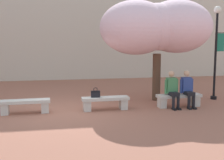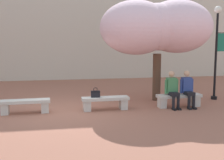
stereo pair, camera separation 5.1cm
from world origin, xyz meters
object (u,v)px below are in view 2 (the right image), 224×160
at_px(stone_bench_near_west, 25,104).
at_px(handbag, 95,94).
at_px(person_seated_left, 172,88).
at_px(cherry_tree_main, 157,27).
at_px(stone_bench_near_east, 179,99).
at_px(lamp_post_with_banner, 217,44).
at_px(person_seated_right, 188,88).
at_px(stone_bench_center, 105,101).

height_order(stone_bench_near_west, handbag, handbag).
bearing_deg(person_seated_left, handbag, 178.54).
bearing_deg(cherry_tree_main, stone_bench_near_east, -73.90).
bearing_deg(handbag, person_seated_left, -1.46).
distance_m(stone_bench_near_west, lamp_post_with_banner, 7.54).
bearing_deg(cherry_tree_main, person_seated_right, -64.44).
distance_m(stone_bench_near_east, handbag, 3.00).
relative_size(stone_bench_near_west, person_seated_left, 1.25).
distance_m(stone_bench_near_east, person_seated_left, 0.49).
xyz_separation_m(handbag, cherry_tree_main, (2.59, 1.37, 2.26)).
relative_size(person_seated_right, lamp_post_with_banner, 0.35).
xyz_separation_m(stone_bench_near_west, handbag, (2.31, 0.02, 0.28)).
height_order(stone_bench_near_east, person_seated_right, person_seated_right).
bearing_deg(lamp_post_with_banner, stone_bench_near_west, -171.89).
xyz_separation_m(person_seated_right, cherry_tree_main, (-0.69, 1.44, 2.14)).
bearing_deg(stone_bench_near_east, lamp_post_with_banner, 28.23).
bearing_deg(lamp_post_with_banner, stone_bench_center, -167.31).
distance_m(stone_bench_near_west, person_seated_right, 5.61).
bearing_deg(stone_bench_center, lamp_post_with_banner, 12.69).
bearing_deg(cherry_tree_main, handbag, -152.12).
bearing_deg(stone_bench_center, cherry_tree_main, 31.60).
distance_m(stone_bench_center, handbag, 0.44).
bearing_deg(person_seated_left, stone_bench_near_east, 10.84).
distance_m(person_seated_left, person_seated_right, 0.57).
xyz_separation_m(stone_bench_near_west, person_seated_right, (5.59, -0.05, 0.40)).
bearing_deg(handbag, lamp_post_with_banner, 11.67).
distance_m(stone_bench_center, cherry_tree_main, 3.67).
relative_size(stone_bench_near_west, handbag, 4.77).
distance_m(stone_bench_near_east, cherry_tree_main, 2.92).
bearing_deg(stone_bench_near_west, stone_bench_center, 0.00).
bearing_deg(stone_bench_near_east, cherry_tree_main, 106.10).
bearing_deg(stone_bench_near_east, handbag, 179.70).
distance_m(stone_bench_near_west, person_seated_left, 5.04).
height_order(stone_bench_center, person_seated_left, person_seated_left).
relative_size(person_seated_left, handbag, 3.81).
xyz_separation_m(stone_bench_near_west, person_seated_left, (5.02, -0.05, 0.40)).
distance_m(person_seated_left, handbag, 2.71).
bearing_deg(lamp_post_with_banner, cherry_tree_main, 171.23).
bearing_deg(person_seated_right, lamp_post_with_banner, 33.61).
relative_size(stone_bench_near_east, lamp_post_with_banner, 0.44).
height_order(stone_bench_near_east, handbag, handbag).
bearing_deg(person_seated_left, lamp_post_with_banner, 26.24).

